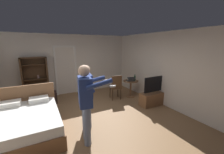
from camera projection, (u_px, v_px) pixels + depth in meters
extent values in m
plane|color=olive|center=(96.00, 123.00, 4.00)|extent=(6.49, 6.49, 0.00)
cube|color=silver|center=(70.00, 64.00, 6.31)|extent=(5.54, 0.12, 2.60)
cube|color=silver|center=(167.00, 70.00, 4.95)|extent=(0.12, 6.14, 2.60)
cube|color=white|center=(56.00, 72.00, 6.01)|extent=(0.08, 0.08, 2.05)
cube|color=white|center=(76.00, 70.00, 6.40)|extent=(0.08, 0.08, 2.05)
cube|color=white|center=(64.00, 46.00, 5.97)|extent=(0.93, 0.08, 0.08)
cube|color=brown|center=(26.00, 129.00, 3.39)|extent=(1.57, 1.98, 0.35)
cube|color=white|center=(24.00, 118.00, 3.33)|extent=(1.51, 1.92, 0.22)
cube|color=brown|center=(26.00, 102.00, 4.14)|extent=(1.57, 0.08, 1.02)
cube|color=white|center=(10.00, 104.00, 3.73)|extent=(0.50, 0.34, 0.12)
cube|color=white|center=(39.00, 99.00, 4.04)|extent=(0.50, 0.34, 0.12)
cube|color=#4C331E|center=(23.00, 80.00, 5.34)|extent=(0.06, 0.32, 1.70)
cube|color=#4C331E|center=(48.00, 78.00, 5.74)|extent=(0.06, 0.32, 1.70)
cube|color=#4C331E|center=(33.00, 58.00, 5.36)|extent=(0.93, 0.32, 0.04)
cube|color=#4C331E|center=(36.00, 78.00, 5.67)|extent=(0.93, 0.02, 1.70)
cube|color=#4C331E|center=(37.00, 93.00, 5.66)|extent=(0.87, 0.32, 0.03)
cube|color=#4C331E|center=(36.00, 79.00, 5.54)|extent=(0.87, 0.32, 0.03)
cylinder|color=#7B6362|center=(38.00, 77.00, 5.57)|extent=(0.08, 0.08, 0.13)
cube|color=#4C331E|center=(34.00, 65.00, 5.42)|extent=(0.87, 0.32, 0.03)
cube|color=brown|center=(154.00, 98.00, 5.19)|extent=(1.06, 0.40, 0.47)
cube|color=black|center=(155.00, 84.00, 5.05)|extent=(0.94, 0.05, 0.55)
cube|color=#4E6454|center=(154.00, 84.00, 5.07)|extent=(0.88, 0.01, 0.49)
cylinder|color=brown|center=(131.00, 89.00, 5.98)|extent=(0.08, 0.08, 0.67)
cylinder|color=brown|center=(130.00, 96.00, 6.05)|extent=(0.38, 0.38, 0.03)
cylinder|color=brown|center=(131.00, 81.00, 5.90)|extent=(0.63, 0.63, 0.03)
cube|color=black|center=(130.00, 80.00, 5.88)|extent=(0.36, 0.29, 0.02)
cube|color=black|center=(131.00, 78.00, 5.75)|extent=(0.36, 0.27, 0.07)
cube|color=navy|center=(131.00, 78.00, 5.75)|extent=(0.32, 0.23, 0.06)
cylinder|color=#1B4A32|center=(135.00, 78.00, 5.87)|extent=(0.06, 0.06, 0.21)
cylinder|color=#1B4A32|center=(135.00, 75.00, 5.84)|extent=(0.03, 0.03, 0.05)
cylinder|color=#4C331E|center=(118.00, 92.00, 5.99)|extent=(0.04, 0.04, 0.45)
cylinder|color=#4C331E|center=(110.00, 92.00, 5.89)|extent=(0.04, 0.04, 0.45)
cylinder|color=#4C331E|center=(121.00, 94.00, 5.67)|extent=(0.04, 0.04, 0.45)
cylinder|color=#4C331E|center=(113.00, 95.00, 5.58)|extent=(0.04, 0.04, 0.45)
cube|color=#4C331E|center=(115.00, 87.00, 5.73)|extent=(0.49, 0.49, 0.04)
cube|color=#4C331E|center=(117.00, 82.00, 5.51)|extent=(0.42, 0.12, 0.50)
cylinder|color=slate|center=(86.00, 121.00, 3.25)|extent=(0.15, 0.15, 0.88)
cylinder|color=slate|center=(87.00, 127.00, 3.03)|extent=(0.15, 0.15, 0.88)
cube|color=navy|center=(85.00, 91.00, 2.98)|extent=(0.33, 0.47, 0.62)
sphere|color=#D8AD8C|center=(84.00, 71.00, 2.88)|extent=(0.24, 0.24, 0.24)
cylinder|color=navy|center=(87.00, 83.00, 3.20)|extent=(0.35, 0.15, 0.50)
cylinder|color=navy|center=(100.00, 84.00, 2.79)|extent=(0.54, 0.18, 0.21)
cube|color=white|center=(113.00, 86.00, 2.86)|extent=(0.12, 0.06, 0.04)
cylinder|color=slate|center=(87.00, 109.00, 3.91)|extent=(0.15, 0.15, 0.83)
cylinder|color=slate|center=(88.00, 113.00, 3.69)|extent=(0.15, 0.15, 0.83)
cube|color=navy|center=(86.00, 86.00, 3.64)|extent=(0.32, 0.47, 0.59)
sphere|color=#D8AD8C|center=(86.00, 70.00, 3.55)|extent=(0.23, 0.23, 0.23)
cylinder|color=navy|center=(88.00, 79.00, 3.87)|extent=(0.34, 0.14, 0.48)
cylinder|color=navy|center=(96.00, 79.00, 3.44)|extent=(0.44, 0.16, 0.17)
cube|color=white|center=(105.00, 80.00, 3.49)|extent=(0.12, 0.05, 0.04)
cube|color=black|center=(48.00, 98.00, 5.29)|extent=(0.62, 0.40, 0.42)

